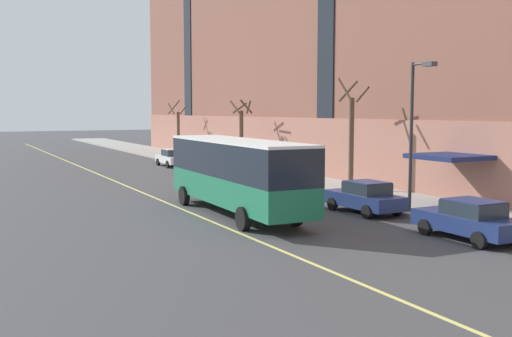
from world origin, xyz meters
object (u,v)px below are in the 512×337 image
Objects in this scene: street_tree_mid_block at (351,136)px; street_tree_far_downtown at (178,129)px; parked_car_white_0 at (208,165)px; parked_car_black_5 at (250,174)px; street_tree_far_uptown at (242,133)px; street_lamp at (415,121)px; parked_car_navy_6 at (365,197)px; parked_car_white_2 at (173,158)px; parked_car_navy_1 at (469,220)px; city_bus at (237,171)px.

street_tree_mid_block is 1.14× the size of street_tree_far_downtown.
parked_car_white_0 is 7.31m from parked_car_black_5.
parked_car_black_5 is (-0.06, -7.31, -0.00)m from parked_car_white_0.
street_tree_far_uptown is (4.25, 2.81, 2.33)m from parked_car_white_0.
street_lamp is at bearing -81.81° from parked_car_black_5.
parked_car_navy_6 is at bearing -121.39° from street_tree_mid_block.
parked_car_black_5 is 0.68× the size of street_tree_mid_block.
street_lamp is at bearing -86.43° from parked_car_white_2.
street_tree_far_uptown is 15.41m from street_tree_far_downtown.
parked_car_black_5 is 0.78× the size of street_tree_far_downtown.
parked_car_black_5 is 0.80× the size of street_tree_far_uptown.
parked_car_navy_6 is (0.08, -27.42, -0.00)m from parked_car_white_2.
street_lamp reaches higher than parked_car_navy_1.
city_bus is 6.33m from parked_car_navy_6.
street_tree_far_downtown is at bearing 74.40° from city_bus.
street_tree_far_downtown is at bearing 90.09° from street_tree_mid_block.
street_tree_mid_block reaches higher than parked_car_navy_1.
city_bus is at bearing 158.07° from parked_car_navy_6.
street_tree_mid_block is 8.58m from street_lamp.
parked_car_navy_6 is 0.73× the size of street_tree_far_downtown.
street_tree_mid_block reaches higher than street_tree_far_uptown.
street_tree_far_downtown is at bearing 86.56° from street_lamp.
street_tree_mid_block is 15.30m from street_tree_far_uptown.
parked_car_white_2 is at bearing 127.75° from street_tree_far_uptown.
street_tree_far_uptown reaches higher than city_bus.
street_tree_mid_block is (4.25, -12.48, 2.65)m from parked_car_white_0.
parked_car_black_5 is 7.24m from street_tree_mid_block.
parked_car_navy_1 and parked_car_white_2 have the same top height.
street_tree_mid_block is (4.10, 6.72, 2.65)m from parked_car_navy_6.
parked_car_white_2 is at bearing 90.18° from parked_car_navy_6.
street_tree_far_downtown is at bearing 67.52° from parked_car_white_2.
street_tree_mid_block is at bearing 24.09° from city_bus.
street_tree_far_downtown is (-0.05, 15.41, -0.11)m from street_tree_far_uptown.
parked_car_white_2 is at bearing 89.56° from parked_car_black_5.
street_lamp is (1.86, 5.20, 3.66)m from parked_car_navy_1.
parked_car_black_5 is at bearing 98.19° from street_lamp.
street_tree_far_uptown is at bearing 63.44° from city_bus.
street_tree_far_downtown reaches higher than parked_car_white_0.
city_bus is at bearing -105.60° from street_tree_far_downtown.
parked_car_navy_6 is (0.15, -19.20, -0.00)m from parked_car_white_0.
parked_car_white_0 is 25.86m from parked_car_navy_1.
parked_car_navy_1 is at bearing -98.41° from street_tree_far_uptown.
street_tree_far_downtown is (9.80, 35.11, 0.92)m from city_bus.
street_tree_mid_block is 30.71m from street_tree_far_downtown.
city_bus is 10.66m from parked_car_navy_1.
city_bus is 2.69× the size of parked_car_navy_6.
street_lamp is (7.47, -3.78, 2.36)m from city_bus.
street_tree_mid_block reaches higher than city_bus.
parked_car_white_0 is 1.04× the size of parked_car_navy_6.
parked_car_white_2 is 0.99× the size of parked_car_black_5.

